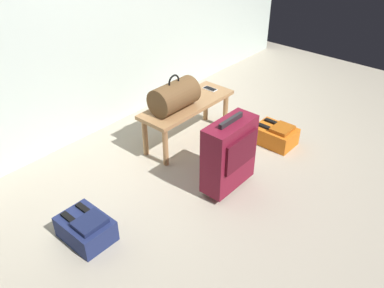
% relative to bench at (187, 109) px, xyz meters
% --- Properties ---
extents(ground_plane, '(6.60, 6.60, 0.00)m').
position_rel_bench_xyz_m(ground_plane, '(-0.24, -0.73, -0.35)').
color(ground_plane, '#B2A893').
extents(bench, '(1.00, 0.36, 0.41)m').
position_rel_bench_xyz_m(bench, '(0.00, 0.00, 0.00)').
color(bench, '#A87A4C').
rests_on(bench, ground).
extents(duffel_bag_brown, '(0.44, 0.26, 0.34)m').
position_rel_bench_xyz_m(duffel_bag_brown, '(-0.17, 0.00, 0.20)').
color(duffel_bag_brown, brown).
rests_on(duffel_bag_brown, bench).
extents(cell_phone, '(0.07, 0.14, 0.01)m').
position_rel_bench_xyz_m(cell_phone, '(0.37, 0.02, 0.07)').
color(cell_phone, silver).
rests_on(cell_phone, bench).
extents(suitcase_upright_burgundy, '(0.48, 0.23, 0.67)m').
position_rel_bench_xyz_m(suitcase_upright_burgundy, '(-0.34, -0.75, -0.01)').
color(suitcase_upright_burgundy, maroon).
rests_on(suitcase_upright_burgundy, ground).
extents(backpack_navy, '(0.28, 0.38, 0.21)m').
position_rel_bench_xyz_m(backpack_navy, '(-1.46, -0.33, -0.25)').
color(backpack_navy, navy).
rests_on(backpack_navy, ground).
extents(backpack_orange, '(0.28, 0.38, 0.21)m').
position_rel_bench_xyz_m(backpack_orange, '(0.51, -0.69, -0.25)').
color(backpack_orange, orange).
rests_on(backpack_orange, ground).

